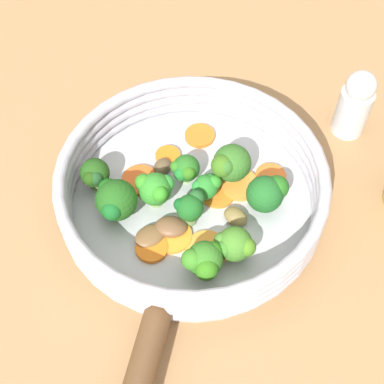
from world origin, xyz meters
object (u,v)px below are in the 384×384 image
(carrot_slice_2, at_px, (218,196))
(broccoli_floret_7, at_px, (230,164))
(carrot_slice_1, at_px, (152,248))
(carrot_slice_8, at_px, (270,176))
(carrot_slice_7, at_px, (140,180))
(carrot_slice_4, at_px, (172,236))
(broccoli_floret_9, at_px, (155,189))
(carrot_slice_6, at_px, (210,249))
(mushroom_piece_3, at_px, (236,216))
(mushroom_piece_2, at_px, (171,227))
(broccoli_floret_8, at_px, (116,201))
(broccoli_floret_0, at_px, (185,169))
(broccoli_floret_3, at_px, (190,207))
(broccoli_floret_1, at_px, (205,260))
(carrot_slice_3, at_px, (200,136))
(mushroom_piece_1, at_px, (162,167))
(salt_shaker, at_px, (355,104))
(broccoli_floret_6, at_px, (234,245))
(broccoli_floret_2, at_px, (268,192))
(carrot_slice_5, at_px, (168,156))
(broccoli_floret_5, at_px, (207,187))
(broccoli_floret_4, at_px, (95,174))
(carrot_slice_0, at_px, (239,185))
(mushroom_piece_0, at_px, (150,236))
(skillet, at_px, (192,203))

(carrot_slice_2, bearing_deg, broccoli_floret_7, 136.37)
(carrot_slice_1, distance_m, carrot_slice_8, 0.17)
(carrot_slice_2, height_order, carrot_slice_7, carrot_slice_7)
(carrot_slice_4, distance_m, broccoli_floret_9, 0.06)
(carrot_slice_6, relative_size, mushroom_piece_3, 1.66)
(carrot_slice_2, height_order, mushroom_piece_2, mushroom_piece_2)
(carrot_slice_4, distance_m, broccoli_floret_8, 0.07)
(broccoli_floret_0, height_order, broccoli_floret_3, broccoli_floret_3)
(broccoli_floret_1, bearing_deg, mushroom_piece_2, -159.00)
(broccoli_floret_1, bearing_deg, carrot_slice_1, -129.74)
(carrot_slice_3, relative_size, mushroom_piece_3, 1.32)
(mushroom_piece_1, distance_m, salt_shaker, 0.25)
(broccoli_floret_0, bearing_deg, mushroom_piece_3, 33.38)
(carrot_slice_3, relative_size, broccoli_floret_6, 0.88)
(mushroom_piece_1, bearing_deg, carrot_slice_7, -70.62)
(carrot_slice_7, distance_m, broccoli_floret_2, 0.15)
(carrot_slice_5, distance_m, broccoli_floret_8, 0.10)
(carrot_slice_3, xyz_separation_m, broccoli_floret_5, (0.09, -0.01, 0.02))
(carrot_slice_8, bearing_deg, broccoli_floret_4, -99.29)
(carrot_slice_0, distance_m, salt_shaker, 0.18)
(mushroom_piece_0, relative_size, mushroom_piece_1, 1.39)
(skillet, xyz_separation_m, carrot_slice_3, (-0.09, 0.03, 0.01))
(broccoli_floret_2, height_order, mushroom_piece_3, broccoli_floret_2)
(carrot_slice_7, xyz_separation_m, broccoli_floret_4, (-0.00, -0.05, 0.02))
(mushroom_piece_3, bearing_deg, carrot_slice_4, -85.91)
(broccoli_floret_3, relative_size, broccoli_floret_6, 0.99)
(broccoli_floret_1, xyz_separation_m, broccoli_floret_7, (-0.11, 0.06, 0.00))
(carrot_slice_0, distance_m, mushroom_piece_0, 0.12)
(carrot_slice_2, height_order, mushroom_piece_1, mushroom_piece_1)
(broccoli_floret_4, height_order, broccoli_floret_7, broccoli_floret_7)
(broccoli_floret_5, height_order, mushroom_piece_0, broccoli_floret_5)
(mushroom_piece_2, relative_size, salt_shaker, 0.38)
(carrot_slice_7, bearing_deg, broccoli_floret_6, 33.11)
(broccoli_floret_3, xyz_separation_m, salt_shaker, (-0.10, 0.23, 0.01))
(mushroom_piece_1, bearing_deg, carrot_slice_8, 71.62)
(carrot_slice_1, relative_size, mushroom_piece_0, 1.00)
(broccoli_floret_2, distance_m, broccoli_floret_4, 0.20)
(carrot_slice_7, bearing_deg, broccoli_floret_1, 18.33)
(broccoli_floret_0, height_order, broccoli_floret_9, broccoli_floret_9)
(mushroom_piece_0, bearing_deg, mushroom_piece_1, 160.28)
(carrot_slice_8, xyz_separation_m, mushroom_piece_0, (0.05, -0.15, 0.00))
(skillet, bearing_deg, broccoli_floret_8, -89.26)
(carrot_slice_7, distance_m, mushroom_piece_3, 0.12)
(broccoli_floret_5, bearing_deg, mushroom_piece_0, -62.14)
(carrot_slice_6, height_order, carrot_slice_7, carrot_slice_7)
(carrot_slice_2, distance_m, broccoli_floret_7, 0.04)
(broccoli_floret_3, relative_size, mushroom_piece_0, 1.18)
(carrot_slice_4, height_order, carrot_slice_7, same)
(carrot_slice_4, distance_m, broccoli_floret_6, 0.07)
(skillet, relative_size, mushroom_piece_0, 8.05)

